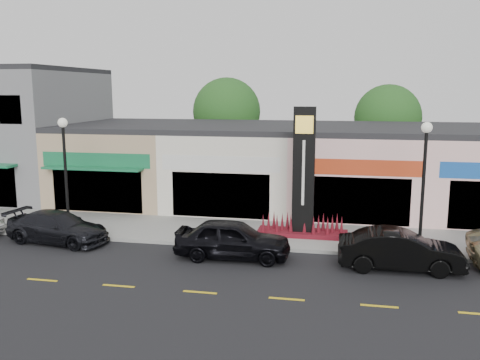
{
  "coord_description": "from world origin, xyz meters",
  "views": [
    {
      "loc": [
        4.51,
        -19.0,
        6.9
      ],
      "look_at": [
        0.05,
        4.0,
        2.72
      ],
      "focal_mm": 38.0,
      "sensor_mm": 36.0,
      "label": 1
    }
  ],
  "objects_px": {
    "car_dark_sedan": "(58,227)",
    "car_black_sedan": "(233,239)",
    "lamp_west_near": "(65,164)",
    "car_black_conv": "(400,250)",
    "pylon_sign": "(303,191)",
    "lamp_east_near": "(424,175)"
  },
  "relations": [
    {
      "from": "lamp_east_near",
      "to": "pylon_sign",
      "type": "distance_m",
      "value": 5.42
    },
    {
      "from": "lamp_east_near",
      "to": "car_black_conv",
      "type": "relative_size",
      "value": 1.16
    },
    {
      "from": "lamp_west_near",
      "to": "car_black_sedan",
      "type": "bearing_deg",
      "value": -11.59
    },
    {
      "from": "car_dark_sedan",
      "to": "car_black_conv",
      "type": "relative_size",
      "value": 1.03
    },
    {
      "from": "car_dark_sedan",
      "to": "lamp_east_near",
      "type": "bearing_deg",
      "value": -77.67
    },
    {
      "from": "lamp_east_near",
      "to": "car_dark_sedan",
      "type": "xyz_separation_m",
      "value": [
        -15.94,
        -1.08,
        -2.77
      ]
    },
    {
      "from": "lamp_east_near",
      "to": "car_dark_sedan",
      "type": "distance_m",
      "value": 16.21
    },
    {
      "from": "car_dark_sedan",
      "to": "car_black_conv",
      "type": "height_order",
      "value": "car_black_conv"
    },
    {
      "from": "pylon_sign",
      "to": "car_dark_sedan",
      "type": "relative_size",
      "value": 1.23
    },
    {
      "from": "lamp_east_near",
      "to": "car_black_sedan",
      "type": "bearing_deg",
      "value": -167.34
    },
    {
      "from": "car_dark_sedan",
      "to": "car_black_sedan",
      "type": "xyz_separation_m",
      "value": [
        8.3,
        -0.64,
        0.11
      ]
    },
    {
      "from": "lamp_west_near",
      "to": "lamp_east_near",
      "type": "height_order",
      "value": "same"
    },
    {
      "from": "lamp_west_near",
      "to": "car_black_conv",
      "type": "distance_m",
      "value": 15.36
    },
    {
      "from": "lamp_east_near",
      "to": "pylon_sign",
      "type": "bearing_deg",
      "value": 161.25
    },
    {
      "from": "lamp_west_near",
      "to": "pylon_sign",
      "type": "xyz_separation_m",
      "value": [
        11.0,
        1.7,
        -1.2
      ]
    },
    {
      "from": "car_dark_sedan",
      "to": "car_black_sedan",
      "type": "height_order",
      "value": "car_black_sedan"
    },
    {
      "from": "car_black_conv",
      "to": "pylon_sign",
      "type": "bearing_deg",
      "value": 47.84
    },
    {
      "from": "lamp_west_near",
      "to": "car_dark_sedan",
      "type": "bearing_deg",
      "value": -86.67
    },
    {
      "from": "lamp_west_near",
      "to": "car_black_sedan",
      "type": "distance_m",
      "value": 8.94
    },
    {
      "from": "lamp_west_near",
      "to": "pylon_sign",
      "type": "relative_size",
      "value": 0.91
    },
    {
      "from": "car_black_conv",
      "to": "lamp_west_near",
      "type": "bearing_deg",
      "value": 82.17
    },
    {
      "from": "car_black_sedan",
      "to": "lamp_east_near",
      "type": "bearing_deg",
      "value": -78.53
    }
  ]
}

